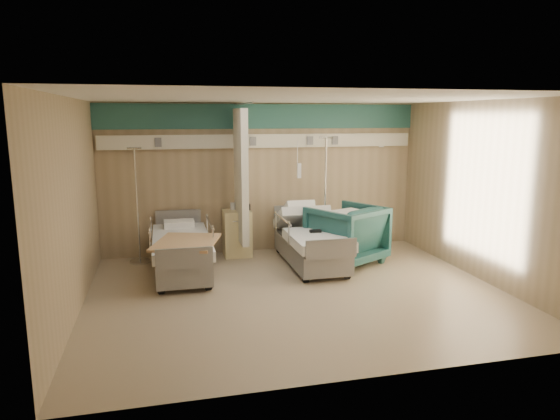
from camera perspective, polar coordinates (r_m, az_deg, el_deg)
The scene contains 13 objects.
ground at distance 7.43m, azimuth 1.96°, elevation -9.44°, with size 6.00×5.00×0.00m, color gray.
room_walls at distance 7.25m, azimuth 1.29°, elevation 5.19°, with size 6.04×5.04×2.82m.
bed_right at distance 8.69m, azimuth 3.52°, elevation -4.29°, with size 1.00×2.16×0.63m, color silver, non-canonical shape.
bed_left at distance 8.33m, azimuth -11.17°, elevation -5.12°, with size 1.00×2.16×0.63m, color silver, non-canonical shape.
bedside_cabinet at distance 9.27m, azimuth -4.93°, elevation -2.65°, with size 0.50×0.48×0.85m, color beige.
visitor_armchair at distance 8.84m, azimuth 7.58°, elevation -2.74°, with size 1.11×1.14×1.04m, color #1F4F4D.
waffle_blanket at distance 8.69m, azimuth 7.91°, elevation 0.74°, with size 0.63×0.56×0.07m, color white.
iv_stand_right at distance 9.49m, azimuth 5.11°, elevation -2.19°, with size 0.39×0.39×2.19m.
iv_stand_left at distance 9.14m, azimuth -15.81°, elevation -3.27°, with size 0.36×0.36×2.03m.
call_remote at distance 8.42m, azimuth 4.06°, elevation -2.42°, with size 0.20×0.09×0.04m, color black.
tan_blanket at distance 7.80m, azimuth -10.66°, elevation -3.65°, with size 0.89×1.11×0.04m, color tan.
toiletry_bag at distance 9.20m, azimuth -4.21°, elevation 0.35°, with size 0.22×0.14×0.12m, color black.
white_cup at distance 9.27m, azimuth -5.41°, elevation 0.44°, with size 0.09×0.09×0.13m, color white.
Camera 1 is at (-1.87, -6.72, 2.56)m, focal length 32.00 mm.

